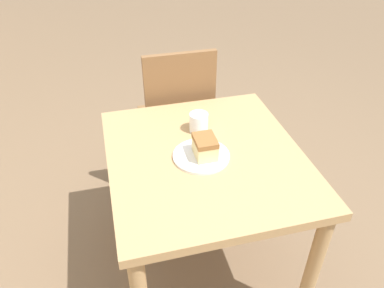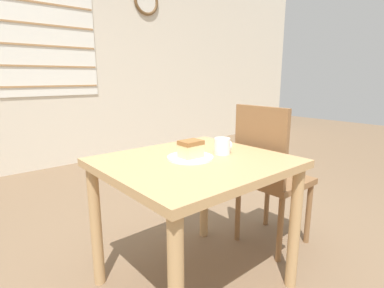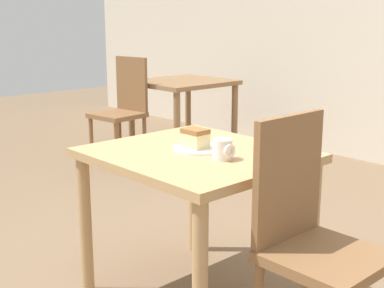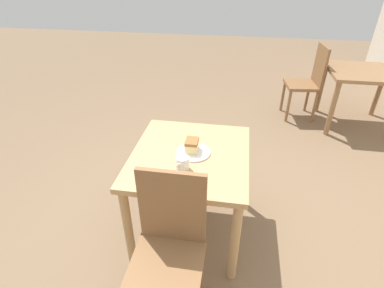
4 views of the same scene
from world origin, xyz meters
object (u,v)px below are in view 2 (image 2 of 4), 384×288
Objects in this scene: chair_near_window at (269,173)px; plate at (190,158)px; dining_table_near at (195,180)px; coffee_mug at (223,146)px; cake_slice at (191,149)px.

plate is (-0.64, 0.03, 0.21)m from chair_near_window.
dining_table_near is 0.12m from plate.
chair_near_window is 0.51m from coffee_mug.
cake_slice is (-0.65, 0.02, 0.26)m from chair_near_window.
chair_near_window reaches higher than dining_table_near.
cake_slice reaches higher than plate.
dining_table_near is 0.24m from coffee_mug.
dining_table_near is at bearing 88.88° from chair_near_window.
coffee_mug is (0.18, -0.02, 0.16)m from dining_table_near.
chair_near_window is at bearing -3.05° from plate.
cake_slice reaches higher than coffee_mug.
cake_slice is 1.21× the size of coffee_mug.
chair_near_window is at bearing -1.85° from cake_slice.
dining_table_near is at bearing 174.10° from coffee_mug.
chair_near_window is at bearing -1.12° from dining_table_near.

